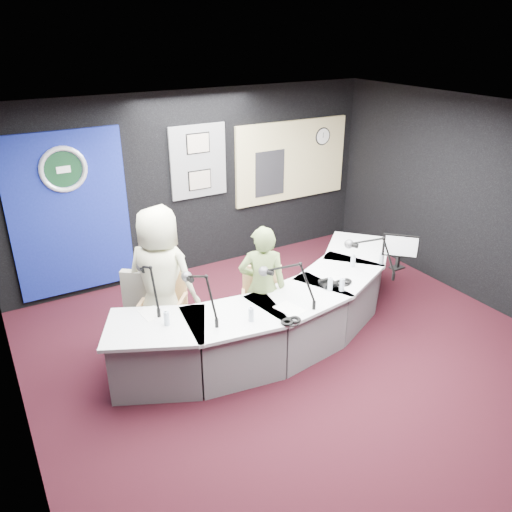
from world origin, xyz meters
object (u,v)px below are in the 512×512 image
armchair_left (164,312)px  broadcast_desk (277,314)px  person_woman (262,287)px  person_man (161,280)px  armchair_right (262,309)px

armchair_left → broadcast_desk: bearing=12.8°
broadcast_desk → person_woman: bearing=165.8°
broadcast_desk → person_woman: (-0.18, 0.05, 0.40)m
armchair_left → person_man: size_ratio=0.52×
person_woman → person_man: bearing=1.3°
person_woman → armchair_right: bearing=28.8°
broadcast_desk → armchair_left: bearing=154.3°
person_man → person_woman: bearing=-160.0°
armchair_left → person_man: 0.43m
armchair_left → person_man: bearing=0.0°
person_man → armchair_right: bearing=-160.0°
armchair_right → armchair_left: bearing=-178.1°
armchair_left → person_woman: bearing=11.0°
person_man → person_woman: 1.21m
armchair_right → person_woman: bearing=29.4°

